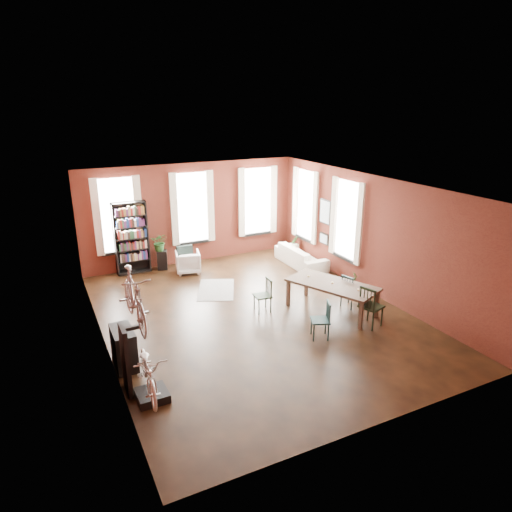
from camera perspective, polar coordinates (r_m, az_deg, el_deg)
room at (r=11.20m, az=-0.55°, el=3.97°), size 9.00×9.04×3.22m
dining_table at (r=11.54m, az=9.42°, el=-5.12°), size 1.82×2.41×0.75m
dining_chair_a at (r=10.24m, az=8.03°, el=-7.94°), size 0.52×0.52×0.86m
dining_chair_b at (r=11.36m, az=0.81°, el=-4.97°), size 0.42×0.42×0.85m
dining_chair_c at (r=10.95m, az=14.22°, el=-6.10°), size 0.58×0.58×1.00m
dining_chair_d at (r=11.86m, az=11.75°, el=-4.29°), size 0.50×0.50×0.86m
bookshelf at (r=14.21m, az=-15.32°, el=2.19°), size 1.00×0.32×2.20m
white_armchair at (r=14.09m, az=-8.51°, el=-0.62°), size 0.84×0.80×0.73m
cream_sofa at (r=14.61m, az=5.66°, el=0.39°), size 0.61×2.08×0.81m
striped_rug at (r=12.83m, az=-4.99°, el=-4.20°), size 1.52×1.81×0.01m
bike_trainer at (r=8.62m, az=-12.86°, el=-16.61°), size 0.54×0.54×0.16m
bike_wall_rack at (r=8.60m, az=-16.00°, el=-12.43°), size 0.16×0.60×1.30m
console_table at (r=9.51m, az=-16.19°, el=-10.97°), size 0.40×0.80×0.80m
plant_stand at (r=14.53m, az=-11.63°, el=-0.47°), size 0.38×0.38×0.60m
plant_by_sofa at (r=15.63m, az=4.59°, el=0.67°), size 0.37×0.67×0.30m
plant_small at (r=13.27m, az=12.18°, el=-3.42°), size 0.49×0.47×0.16m
bicycle_floor at (r=8.17m, az=-13.48°, el=-11.58°), size 0.62×0.87×1.57m
bicycle_hung at (r=7.99m, az=-15.19°, el=-2.97°), size 0.47×1.00×1.66m
plant_on_stand at (r=14.36m, az=-11.92°, el=1.49°), size 0.70×0.73×0.45m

